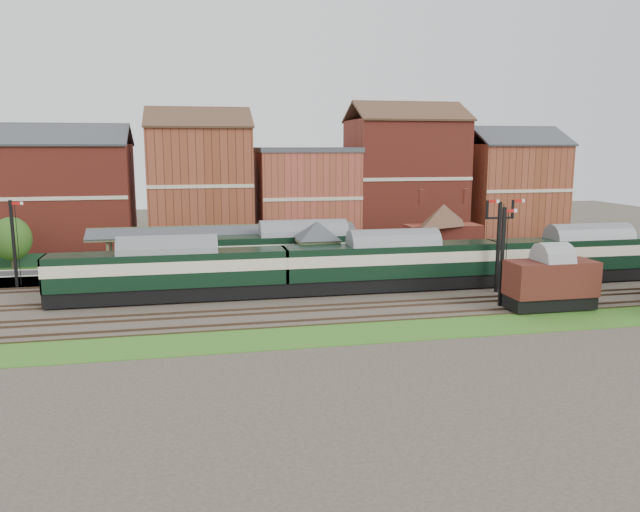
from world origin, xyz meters
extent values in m
plane|color=#473D33|center=(0.00, 0.00, 0.00)|extent=(160.00, 160.00, 0.00)
cube|color=#2D6619|center=(0.00, 16.00, 0.03)|extent=(90.00, 4.50, 0.06)
cube|color=#2D6619|center=(0.00, -12.00, 0.03)|extent=(90.00, 5.00, 0.06)
cube|color=#193823|center=(0.00, 18.00, 0.75)|extent=(90.00, 0.12, 1.50)
cube|color=#2D2D2D|center=(-5.00, 9.75, 0.50)|extent=(55.00, 3.40, 1.00)
cube|color=#6D7A57|center=(-3.00, 3.25, 1.20)|extent=(3.40, 3.20, 2.40)
cube|color=#4C5132|center=(-3.00, 3.25, 3.40)|extent=(3.60, 3.40, 2.00)
pyramid|color=#383A3F|center=(-3.00, 3.25, 5.20)|extent=(5.40, 5.40, 1.60)
cube|color=brown|center=(5.00, 3.25, 1.10)|extent=(3.00, 2.40, 2.20)
cube|color=#4C3323|center=(5.00, 2.60, 2.55)|extent=(3.20, 1.34, 0.79)
cube|color=#4C3323|center=(5.00, 3.90, 2.55)|extent=(3.20, 1.34, 0.79)
cube|color=maroon|center=(12.00, 9.75, 2.75)|extent=(8.00, 3.00, 3.50)
pyramid|color=#4C3323|center=(12.00, 9.75, 5.60)|extent=(8.10, 8.10, 2.20)
cube|color=maroon|center=(9.50, 9.75, 6.10)|extent=(0.60, 0.60, 1.60)
cube|color=maroon|center=(14.50, 9.75, 6.10)|extent=(0.60, 0.60, 1.60)
cube|color=#4C5132|center=(-22.00, 8.45, 2.70)|extent=(0.22, 0.22, 3.40)
cube|color=#4C5132|center=(0.00, 11.05, 2.70)|extent=(0.22, 0.22, 3.40)
cube|color=#383A3F|center=(-11.00, 8.80, 4.60)|extent=(26.00, 1.99, 0.90)
cube|color=#383A3F|center=(-11.00, 10.70, 4.60)|extent=(26.00, 1.99, 0.90)
cube|color=#4C5132|center=(-11.00, 9.75, 4.98)|extent=(26.00, 0.20, 0.20)
cube|color=black|center=(12.00, -2.50, 4.00)|extent=(0.25, 0.25, 8.00)
cube|color=black|center=(12.00, -2.50, 6.60)|extent=(2.60, 0.18, 0.18)
cube|color=#B2140F|center=(11.35, -2.50, 8.05)|extent=(1.10, 0.08, 0.25)
cube|color=#B2140F|center=(13.75, -2.50, 8.05)|extent=(1.10, 0.08, 0.25)
cube|color=black|center=(-30.00, 8.00, 4.00)|extent=(0.25, 0.25, 8.00)
cube|color=#B2140F|center=(-29.45, 8.00, 7.70)|extent=(1.10, 0.08, 0.25)
cube|color=black|center=(10.00, -7.00, 4.00)|extent=(0.25, 0.25, 8.00)
cube|color=#B2140F|center=(10.55, -7.00, 7.70)|extent=(1.10, 0.08, 0.25)
cube|color=maroon|center=(-28.00, 25.00, 6.50)|extent=(14.00, 10.00, 13.00)
cube|color=brown|center=(-13.00, 25.00, 7.50)|extent=(12.00, 10.00, 15.00)
cube|color=#A64535|center=(0.00, 25.00, 6.00)|extent=(12.00, 10.00, 12.00)
cube|color=maroon|center=(13.00, 25.00, 8.00)|extent=(14.00, 10.00, 16.00)
cube|color=brown|center=(28.00, 25.00, 6.50)|extent=(12.00, 10.00, 13.00)
cube|color=black|center=(-16.21, 0.00, 0.75)|extent=(19.43, 2.72, 1.19)
cube|color=black|center=(-16.21, 0.00, 2.75)|extent=(19.43, 3.02, 2.81)
cube|color=beige|center=(-16.21, 0.00, 3.09)|extent=(19.45, 3.06, 0.97)
cube|color=slate|center=(-16.21, 0.00, 4.32)|extent=(19.43, 3.02, 0.65)
cube|color=black|center=(3.22, 0.00, 0.75)|extent=(19.43, 2.72, 1.19)
cube|color=black|center=(3.22, 0.00, 2.75)|extent=(19.43, 3.02, 2.81)
cube|color=beige|center=(3.22, 0.00, 3.09)|extent=(19.45, 3.06, 0.97)
cube|color=slate|center=(3.22, 0.00, 4.32)|extent=(19.43, 3.02, 0.65)
cube|color=black|center=(22.65, 0.00, 0.75)|extent=(19.43, 2.72, 1.19)
cube|color=black|center=(22.65, 0.00, 2.75)|extent=(19.43, 3.02, 2.81)
cube|color=beige|center=(22.65, 0.00, 3.09)|extent=(19.45, 3.06, 0.97)
cube|color=slate|center=(22.65, 0.00, 4.32)|extent=(19.43, 3.02, 0.65)
cube|color=black|center=(-3.73, 6.50, 0.78)|extent=(20.27, 2.84, 1.24)
cube|color=black|center=(-3.73, 6.50, 2.86)|extent=(20.27, 3.15, 2.93)
cube|color=beige|center=(-3.73, 6.50, 3.21)|extent=(20.29, 3.19, 1.01)
cube|color=slate|center=(-3.73, 6.50, 4.50)|extent=(20.27, 3.15, 0.68)
cube|color=black|center=(13.20, -9.00, 0.67)|extent=(6.84, 2.52, 1.03)
cube|color=#4C2115|center=(13.20, -9.00, 2.55)|extent=(6.84, 2.96, 2.74)
cube|color=gray|center=(13.20, -9.00, 4.06)|extent=(6.84, 2.96, 0.50)
cylinder|color=#382619|center=(-32.22, 15.93, 1.32)|extent=(0.44, 0.44, 2.65)
ellipsoid|color=#1F4915|center=(-32.22, 15.93, 3.44)|extent=(3.88, 3.88, 4.46)
camera|label=1|loc=(-14.26, -51.99, 12.73)|focal=35.00mm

